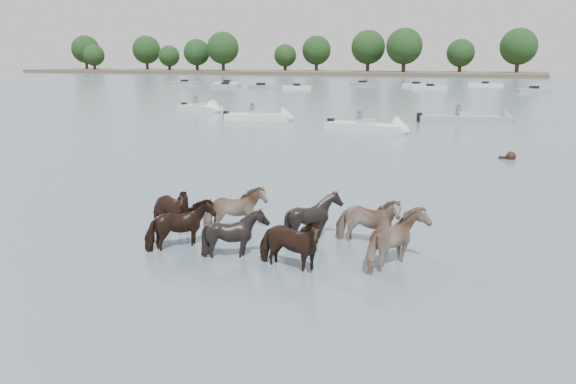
% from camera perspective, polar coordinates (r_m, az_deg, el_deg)
% --- Properties ---
extents(ground, '(400.00, 400.00, 0.00)m').
position_cam_1_polar(ground, '(13.57, -9.31, -5.50)').
color(ground, '#4D626F').
rests_on(ground, ground).
extents(shoreline, '(160.00, 30.00, 1.00)m').
position_cam_1_polar(shoreline, '(178.34, -2.79, 11.74)').
color(shoreline, '#4C4233').
rests_on(shoreline, ground).
extents(pony_herd, '(7.50, 3.36, 1.42)m').
position_cam_1_polar(pony_herd, '(13.29, -1.19, -3.55)').
color(pony_herd, black).
rests_on(pony_herd, ground).
extents(swimming_pony, '(0.72, 0.44, 0.44)m').
position_cam_1_polar(swimming_pony, '(27.08, 21.06, 3.27)').
color(swimming_pony, black).
rests_on(swimming_pony, ground).
extents(motorboat_a, '(5.22, 2.98, 1.92)m').
position_cam_1_polar(motorboat_a, '(41.52, -2.05, 7.39)').
color(motorboat_a, silver).
rests_on(motorboat_a, ground).
extents(motorboat_b, '(5.60, 2.63, 1.92)m').
position_cam_1_polar(motorboat_b, '(35.19, 8.80, 6.24)').
color(motorboat_b, silver).
rests_on(motorboat_b, ground).
extents(motorboat_c, '(6.69, 3.53, 1.92)m').
position_cam_1_polar(motorboat_c, '(42.15, 18.07, 6.84)').
color(motorboat_c, gray).
rests_on(motorboat_c, ground).
extents(motorboat_f, '(4.66, 2.71, 1.92)m').
position_cam_1_polar(motorboat_f, '(49.08, -8.13, 8.13)').
color(motorboat_f, silver).
rests_on(motorboat_f, ground).
extents(distant_flotilla, '(105.90, 28.21, 0.93)m').
position_cam_1_polar(distant_flotilla, '(86.51, 18.66, 9.65)').
color(distant_flotilla, gray).
rests_on(distant_flotilla, ground).
extents(treeline, '(151.92, 21.79, 12.58)m').
position_cam_1_polar(treeline, '(176.70, -2.12, 13.87)').
color(treeline, '#382619').
rests_on(treeline, ground).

